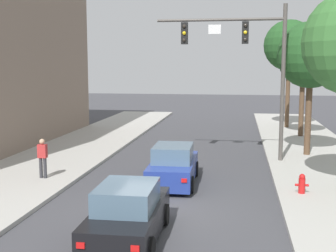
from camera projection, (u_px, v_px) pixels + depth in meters
ground_plane at (158, 213)px, 14.48m from camera, size 120.00×120.00×0.00m
traffic_signal_mast at (247, 54)px, 21.46m from camera, size 6.22×0.38×7.50m
car_lead_blue at (173, 166)px, 18.06m from camera, size 1.92×4.28×1.60m
car_following_black at (128, 215)px, 12.14m from camera, size 1.90×4.27×1.60m
pedestrian_sidewalk_left_walker at (43, 156)px, 18.32m from camera, size 0.36×0.22×1.64m
fire_hydrant at (302, 184)px, 16.19m from camera, size 0.48×0.24×0.72m
street_tree_second at (311, 56)px, 22.62m from camera, size 3.39×3.39×6.84m
street_tree_third at (303, 62)px, 28.77m from camera, size 2.94×2.94×6.38m
street_tree_farthest at (289, 46)px, 32.82m from camera, size 3.75×3.75×7.96m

